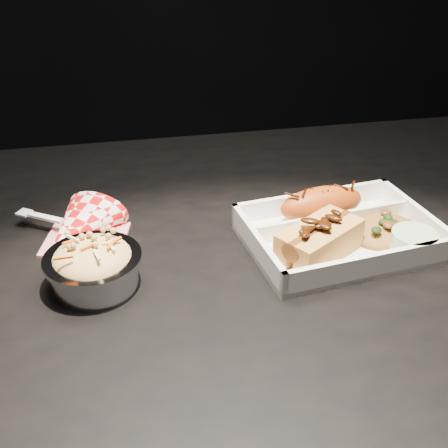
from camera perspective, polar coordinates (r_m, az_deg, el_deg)
The scene contains 8 objects.
dining_table at distance 0.83m, azimuth 0.05°, elevation -7.29°, with size 1.20×0.80×0.75m.
food_tray at distance 0.79m, azimuth 11.56°, elevation -1.26°, with size 0.27×0.21×0.04m.
fried_pastry at distance 0.82m, azimuth 9.88°, elevation 2.03°, with size 0.13×0.05×0.05m, color #B04611.
hotdog at distance 0.73m, azimuth 9.68°, elevation -1.41°, with size 0.13×0.11×0.06m.
fried_rice_mound at distance 0.80m, azimuth 16.12°, elevation -0.07°, with size 0.11×0.09×0.03m, color #A0692E.
cupcake_liner at distance 0.78m, azimuth 18.70°, elevation -1.81°, with size 0.06×0.06×0.03m, color #B1CC9A.
foil_coleslaw_cup at distance 0.70m, azimuth -13.14°, elevation -3.97°, with size 0.12×0.12×0.07m.
napkin_fork at distance 0.80m, azimuth -14.67°, elevation -0.31°, with size 0.16×0.15×0.10m.
Camera 1 is at (-0.13, -0.64, 1.17)m, focal length 45.00 mm.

